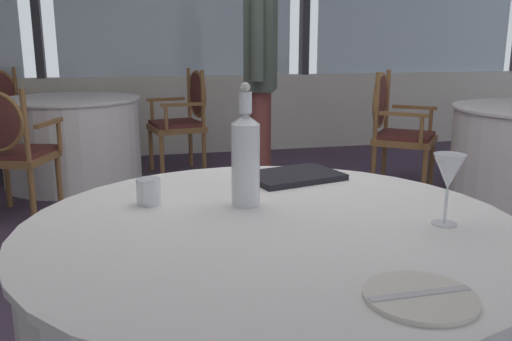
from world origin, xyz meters
TOP-DOWN VIEW (x-y plane):
  - ground_plane at (0.00, 0.00)m, footprint 12.13×12.13m
  - window_wall_far at (0.00, 3.50)m, footprint 9.05×0.14m
  - side_plate at (-0.08, -1.61)m, footprint 0.21×0.21m
  - butter_knife at (-0.08, -1.61)m, footprint 0.20×0.02m
  - water_bottle at (-0.26, -0.96)m, footprint 0.08×0.08m
  - wine_glass at (0.20, -1.26)m, footprint 0.08×0.08m
  - water_tumbler at (-0.53, -0.89)m, footprint 0.07×0.07m
  - menu_book at (-0.03, -0.71)m, footprint 0.36×0.29m
  - dining_chair_0_0 at (1.54, 1.55)m, footprint 0.65×0.66m
  - background_table_1 at (-1.05, 2.40)m, footprint 1.18×1.18m
  - dining_chair_1_0 at (-1.72, 3.17)m, footprint 0.66×0.65m
  - dining_chair_1_1 at (-1.38, 1.44)m, footprint 0.63×0.58m
  - dining_chair_1_2 at (-0.05, 2.60)m, footprint 0.54×0.60m
  - diner_person_1 at (0.37, 1.36)m, footprint 0.32×0.50m

SIDE VIEW (x-z plane):
  - ground_plane at x=0.00m, z-range 0.00..0.00m
  - background_table_1 at x=-1.05m, z-range 0.00..0.75m
  - dining_chair_1_1 at x=-1.38m, z-range 0.08..0.99m
  - dining_chair_1_2 at x=-0.05m, z-range 0.07..1.04m
  - dining_chair_0_0 at x=1.54m, z-range 0.07..1.05m
  - dining_chair_1_0 at x=-1.72m, z-range 0.09..1.05m
  - side_plate at x=-0.08m, z-range 0.75..0.76m
  - menu_book at x=-0.03m, z-range 0.75..0.77m
  - butter_knife at x=-0.08m, z-range 0.75..0.76m
  - water_tumbler at x=-0.53m, z-range 0.75..0.82m
  - wine_glass at x=0.20m, z-range 0.79..0.97m
  - water_bottle at x=-0.26m, z-range 0.71..1.06m
  - diner_person_1 at x=0.37m, z-range 0.13..1.90m
  - window_wall_far at x=0.00m, z-range -0.26..2.36m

